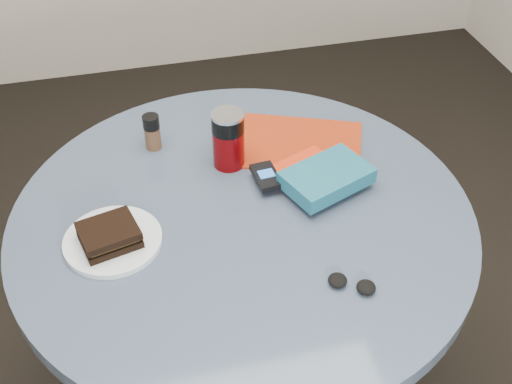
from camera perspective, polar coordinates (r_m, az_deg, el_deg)
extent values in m
cylinder|color=black|center=(1.66, -1.02, -11.42)|extent=(0.11, 0.11, 0.68)
cylinder|color=#354358|center=(1.40, -1.20, -2.36)|extent=(1.00, 1.00, 0.04)
cylinder|color=white|center=(1.34, -12.60, -4.25)|extent=(0.26, 0.26, 0.01)
cube|color=black|center=(1.33, -12.84, -4.11)|extent=(0.13, 0.12, 0.02)
cube|color=#3B2E16|center=(1.32, -12.92, -3.74)|extent=(0.12, 0.10, 0.01)
cube|color=black|center=(1.31, -13.00, -3.37)|extent=(0.13, 0.12, 0.02)
cylinder|color=#5B0407|center=(1.48, -2.45, 3.98)|extent=(0.08, 0.08, 0.09)
cylinder|color=black|center=(1.44, -2.53, 6.09)|extent=(0.08, 0.08, 0.04)
cylinder|color=white|center=(1.43, -2.56, 6.84)|extent=(0.08, 0.08, 0.01)
cylinder|color=#4E3421|center=(1.56, -9.15, 4.80)|extent=(0.04, 0.04, 0.06)
cylinder|color=black|center=(1.54, -9.33, 6.16)|extent=(0.04, 0.04, 0.03)
cube|color=maroon|center=(1.57, 3.86, 4.26)|extent=(0.36, 0.32, 0.01)
cube|color=red|center=(1.48, 4.25, 1.95)|extent=(0.18, 0.16, 0.01)
cube|color=#16546B|center=(1.42, 6.30, 1.30)|extent=(0.22, 0.18, 0.04)
cube|color=black|center=(1.43, 0.92, 1.39)|extent=(0.06, 0.09, 0.01)
cube|color=#235EB2|center=(1.43, 0.92, 1.64)|extent=(0.04, 0.03, 0.00)
ellipsoid|color=black|center=(1.24, 7.26, -7.80)|extent=(0.05, 0.05, 0.02)
ellipsoid|color=black|center=(1.24, 9.76, -8.36)|extent=(0.05, 0.05, 0.02)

